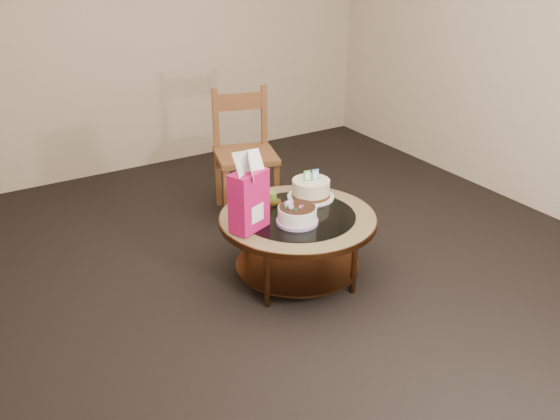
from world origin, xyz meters
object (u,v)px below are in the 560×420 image
coffee_table (298,226)px  dining_chair (245,152)px  decorated_cake (297,216)px  gift_bag (249,193)px  cream_cake (311,189)px

coffee_table → dining_chair: size_ratio=1.03×
decorated_cake → coffee_table: bearing=53.9°
gift_bag → coffee_table: bearing=-21.3°
coffee_table → decorated_cake: (-0.07, -0.09, 0.13)m
gift_bag → decorated_cake: bearing=-38.6°
coffee_table → dining_chair: bearing=79.2°
coffee_table → decorated_cake: 0.17m
coffee_table → gift_bag: size_ratio=2.12×
cream_cake → dining_chair: 0.92m
decorated_cake → gift_bag: size_ratio=0.55×
coffee_table → decorated_cake: size_ratio=3.88×
decorated_cake → cream_cake: bearing=43.5°
decorated_cake → dining_chair: size_ratio=0.27×
coffee_table → cream_cake: 0.32m
decorated_cake → gift_bag: 0.36m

